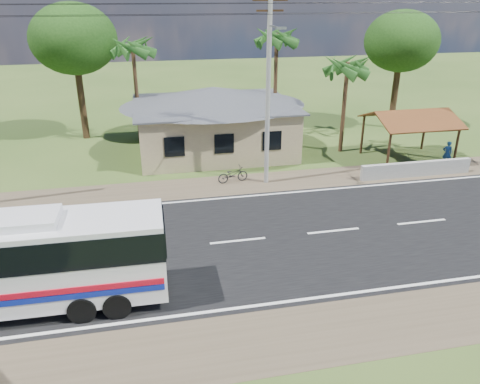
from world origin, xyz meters
name	(u,v)px	position (x,y,z in m)	size (l,w,h in m)	color
ground	(238,241)	(0.00, 0.00, 0.00)	(120.00, 120.00, 0.00)	#2F4A1A
road	(238,241)	(0.00, 0.00, 0.01)	(120.00, 16.00, 0.03)	black
house	(214,113)	(1.00, 13.00, 2.64)	(12.40, 10.00, 5.00)	tan
waiting_shed	(411,119)	(13.00, 8.50, 2.73)	(5.20, 4.48, 3.35)	#382314
concrete_barrier	(416,169)	(12.00, 5.60, 0.45)	(7.00, 0.30, 0.90)	#9E9E99
utility_poles	(262,82)	(2.67, 6.49, 5.77)	(32.80, 2.22, 11.00)	#9E9E99
palm_near	(347,67)	(9.50, 11.00, 5.71)	(2.80, 2.80, 6.70)	#47301E
palm_mid	(277,38)	(6.00, 15.50, 7.16)	(2.80, 2.80, 8.20)	#47301E
palm_far	(133,48)	(-4.00, 16.00, 6.68)	(2.80, 2.80, 7.70)	#47301E
tree_behind_house	(74,39)	(-8.00, 18.00, 7.12)	(6.00, 6.00, 9.61)	#47301E
tree_behind_shed	(401,42)	(16.00, 16.00, 6.68)	(5.60, 5.60, 9.02)	#47301E
motorcycle	(233,174)	(1.12, 6.91, 0.47)	(0.63, 1.80, 0.95)	black
person	(447,153)	(14.95, 6.99, 0.79)	(0.57, 0.38, 1.57)	navy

